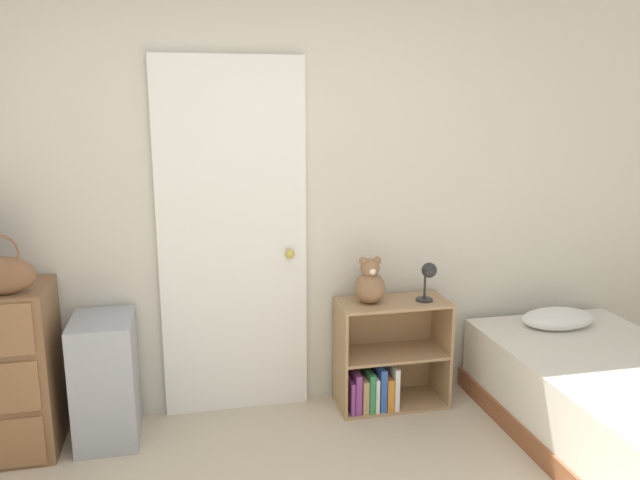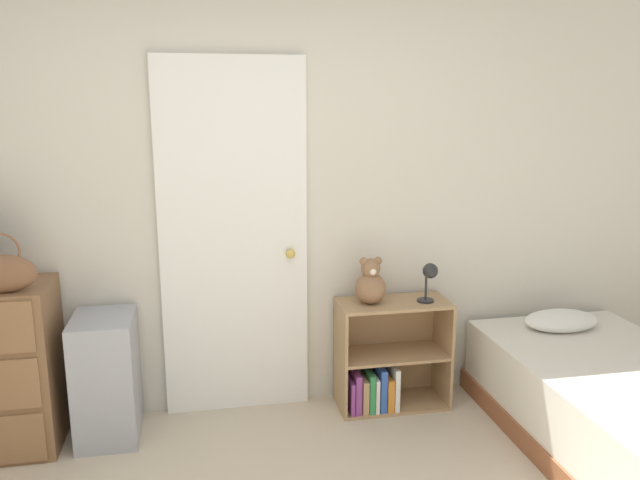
{
  "view_description": "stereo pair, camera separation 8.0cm",
  "coord_description": "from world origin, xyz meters",
  "px_view_note": "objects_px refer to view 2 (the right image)",
  "views": [
    {
      "loc": [
        -0.3,
        -1.57,
        1.81
      ],
      "look_at": [
        0.42,
        1.7,
        1.07
      ],
      "focal_mm": 35.0,
      "sensor_mm": 36.0,
      "label": 1
    },
    {
      "loc": [
        -0.22,
        -1.59,
        1.81
      ],
      "look_at": [
        0.42,
        1.7,
        1.07
      ],
      "focal_mm": 35.0,
      "sensor_mm": 36.0,
      "label": 2
    }
  ],
  "objects_px": {
    "desk_lamp": "(430,275)",
    "bed": "(632,417)",
    "bookshelf": "(383,366)",
    "teddy_bear": "(370,284)",
    "handbag": "(3,272)",
    "storage_bin": "(107,377)"
  },
  "relations": [
    {
      "from": "desk_lamp",
      "to": "bed",
      "type": "distance_m",
      "value": 1.27
    },
    {
      "from": "bookshelf",
      "to": "bed",
      "type": "xyz_separation_m",
      "value": [
        1.08,
        -0.81,
        -0.02
      ]
    },
    {
      "from": "teddy_bear",
      "to": "desk_lamp",
      "type": "relative_size",
      "value": 1.18
    },
    {
      "from": "bed",
      "to": "bookshelf",
      "type": "bearing_deg",
      "value": 143.32
    },
    {
      "from": "handbag",
      "to": "teddy_bear",
      "type": "bearing_deg",
      "value": 5.95
    },
    {
      "from": "handbag",
      "to": "bookshelf",
      "type": "height_order",
      "value": "handbag"
    },
    {
      "from": "storage_bin",
      "to": "bed",
      "type": "relative_size",
      "value": 0.36
    },
    {
      "from": "bed",
      "to": "teddy_bear",
      "type": "bearing_deg",
      "value": 145.7
    },
    {
      "from": "desk_lamp",
      "to": "bed",
      "type": "relative_size",
      "value": 0.12
    },
    {
      "from": "bookshelf",
      "to": "desk_lamp",
      "type": "height_order",
      "value": "desk_lamp"
    },
    {
      "from": "storage_bin",
      "to": "desk_lamp",
      "type": "distance_m",
      "value": 1.9
    },
    {
      "from": "storage_bin",
      "to": "teddy_bear",
      "type": "relative_size",
      "value": 2.48
    },
    {
      "from": "storage_bin",
      "to": "desk_lamp",
      "type": "bearing_deg",
      "value": 0.27
    },
    {
      "from": "bookshelf",
      "to": "storage_bin",
      "type": "bearing_deg",
      "value": -177.96
    },
    {
      "from": "teddy_bear",
      "to": "storage_bin",
      "type": "bearing_deg",
      "value": -178.03
    },
    {
      "from": "storage_bin",
      "to": "teddy_bear",
      "type": "bearing_deg",
      "value": 1.97
    },
    {
      "from": "handbag",
      "to": "desk_lamp",
      "type": "distance_m",
      "value": 2.27
    },
    {
      "from": "desk_lamp",
      "to": "handbag",
      "type": "bearing_deg",
      "value": -176.03
    },
    {
      "from": "teddy_bear",
      "to": "desk_lamp",
      "type": "height_order",
      "value": "teddy_bear"
    },
    {
      "from": "teddy_bear",
      "to": "bed",
      "type": "distance_m",
      "value": 1.52
    },
    {
      "from": "handbag",
      "to": "bookshelf",
      "type": "xyz_separation_m",
      "value": [
        2.0,
        0.2,
        -0.75
      ]
    },
    {
      "from": "teddy_bear",
      "to": "bed",
      "type": "bearing_deg",
      "value": -34.3
    }
  ]
}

